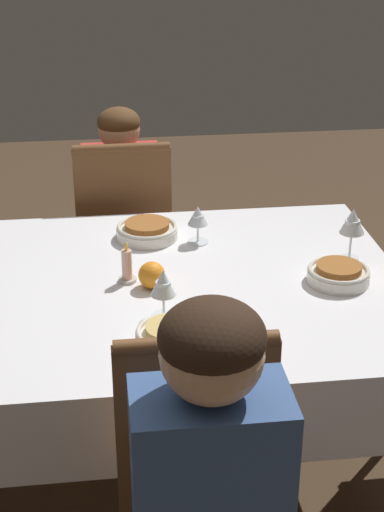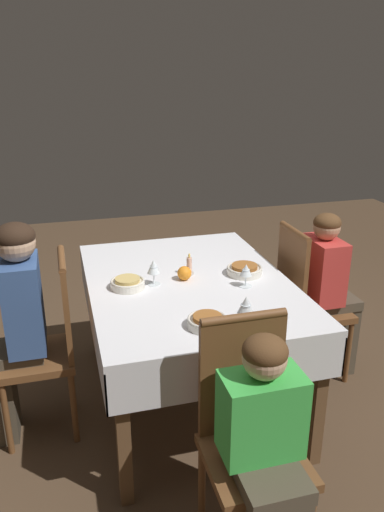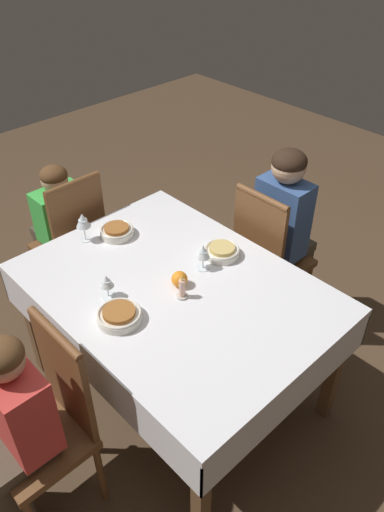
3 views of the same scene
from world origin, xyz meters
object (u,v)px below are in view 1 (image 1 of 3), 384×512
at_px(bowl_south, 171,335).
at_px(bowl_east, 338,274).
at_px(bowl_north, 148,230).
at_px(chair_north, 125,249).
at_px(orange_fruit, 152,275).
at_px(wine_glass_south, 163,285).
at_px(wine_glass_north, 198,218).
at_px(dining_table, 156,309).
at_px(wine_glass_east, 353,222).
at_px(person_child_red, 122,221).
at_px(candle_centerpiece, 127,268).

relative_size(bowl_south, bowl_east, 0.99).
relative_size(bowl_north, bowl_east, 1.10).
bearing_deg(chair_north, orange_fruit, 93.83).
distance_m(bowl_south, orange_fruit, 0.32).
bearing_deg(wine_glass_south, bowl_south, -87.63).
bearing_deg(orange_fruit, wine_glass_south, -83.93).
height_order(wine_glass_north, orange_fruit, wine_glass_north).
xyz_separation_m(bowl_north, bowl_east, (0.53, -0.38, 0.00)).
distance_m(bowl_south, wine_glass_south, 0.16).
xyz_separation_m(dining_table, chair_north, (-0.06, 0.76, -0.15)).
relative_size(bowl_north, wine_glass_east, 1.20).
height_order(wine_glass_south, orange_fruit, wine_glass_south).
height_order(bowl_east, wine_glass_east, wine_glass_east).
height_order(person_child_red, orange_fruit, person_child_red).
height_order(bowl_south, wine_glass_east, wine_glass_east).
bearing_deg(dining_table, bowl_east, -5.67).
relative_size(wine_glass_east, orange_fruit, 2.14).
bearing_deg(bowl_south, candle_centerpiece, 104.39).
height_order(bowl_south, wine_glass_south, wine_glass_south).
height_order(dining_table, wine_glass_south, wine_glass_south).
height_order(chair_north, bowl_east, chair_north).
bearing_deg(bowl_east, dining_table, 174.33).
bearing_deg(wine_glass_north, wine_glass_south, -108.17).
distance_m(dining_table, wine_glass_south, 0.27).
xyz_separation_m(chair_north, wine_glass_south, (0.07, -0.96, 0.34)).
bearing_deg(wine_glass_south, candle_centerpiece, 111.63).
distance_m(dining_table, wine_glass_east, 0.66).
bearing_deg(bowl_south, wine_glass_east, 35.78).
height_order(chair_north, wine_glass_north, chair_north).
height_order(bowl_south, candle_centerpiece, candle_centerpiece).
bearing_deg(dining_table, bowl_north, 89.50).
xyz_separation_m(bowl_south, wine_glass_south, (-0.01, 0.14, 0.07)).
relative_size(person_child_red, wine_glass_east, 6.39).
bearing_deg(candle_centerpiece, wine_glass_south, -68.37).
bearing_deg(dining_table, person_child_red, 93.92).
distance_m(person_child_red, orange_fruit, 0.97).
height_order(wine_glass_south, wine_glass_east, wine_glass_east).
bearing_deg(person_child_red, bowl_east, 121.31).
bearing_deg(candle_centerpiece, bowl_north, 74.63).
xyz_separation_m(chair_north, wine_glass_east, (0.68, -0.67, 0.36)).
bearing_deg(bowl_north, candle_centerpiece, -105.37).
relative_size(chair_north, bowl_north, 4.93).
bearing_deg(wine_glass_south, person_child_red, 93.62).
xyz_separation_m(person_child_red, wine_glass_east, (0.68, -0.83, 0.31)).
xyz_separation_m(person_child_red, wine_glass_south, (0.07, -1.12, 0.28)).
distance_m(bowl_north, wine_glass_east, 0.66).
xyz_separation_m(bowl_south, wine_glass_north, (0.15, 0.61, 0.06)).
relative_size(chair_north, candle_centerpiece, 7.92).
bearing_deg(bowl_east, person_child_red, 121.31).
height_order(chair_north, bowl_north, chair_north).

